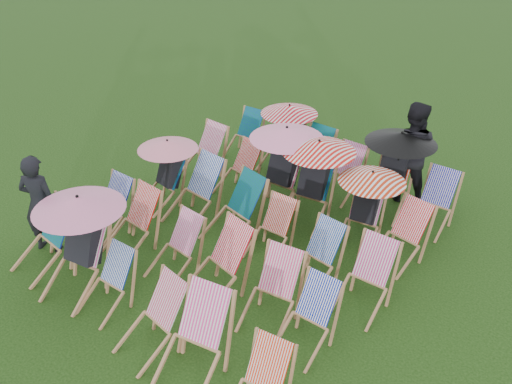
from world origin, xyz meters
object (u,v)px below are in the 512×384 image
Objects in this scene: deckchair_0 at (43,239)px; person_left at (40,204)px; person_rear at (411,152)px; deckchair_29 at (433,202)px.

person_left is at bearing 151.54° from deckchair_0.
deckchair_0 is 0.62× the size of person_left.
person_rear reaches higher than person_left.
person_left reaches higher than deckchair_0.
deckchair_29 is at bearing -162.07° from person_left.
deckchair_0 is 0.57m from person_left.
deckchair_0 is at bearing 46.82° from person_rear.
person_rear is (-0.72, 0.54, 0.45)m from deckchair_29.
person_left is (-4.24, -4.31, 0.34)m from deckchair_29.
person_rear is (3.12, 5.11, 0.41)m from deckchair_0.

